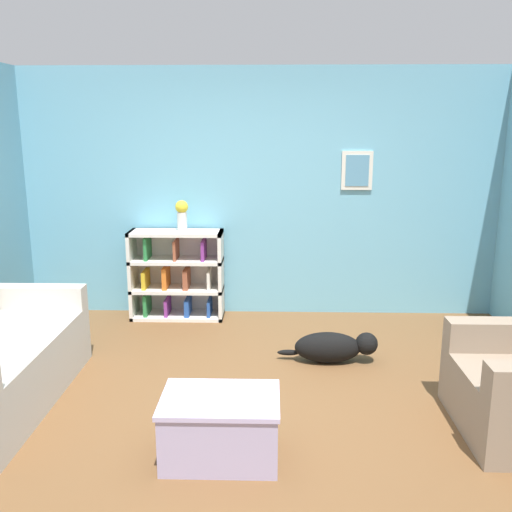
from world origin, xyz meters
TOP-DOWN VIEW (x-y plane):
  - ground_plane at (0.00, 0.00)m, footprint 14.00×14.00m
  - wall_back at (0.00, 2.25)m, footprint 5.60×0.13m
  - bookshelf at (-0.88, 2.02)m, footprint 0.97×0.35m
  - coffee_table at (-0.19, -0.61)m, footprint 0.73×0.51m
  - dog at (0.66, 0.85)m, footprint 0.87×0.24m
  - vase at (-0.81, 2.00)m, footprint 0.13×0.13m

SIDE VIEW (x-z plane):
  - ground_plane at x=0.00m, z-range 0.00..0.00m
  - dog at x=0.66m, z-range 0.01..0.28m
  - coffee_table at x=-0.19m, z-range 0.01..0.42m
  - bookshelf at x=-0.88m, z-range -0.01..0.92m
  - vase at x=-0.81m, z-range 0.96..1.28m
  - wall_back at x=0.00m, z-range 0.00..2.60m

